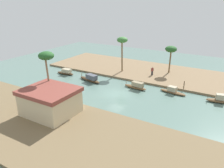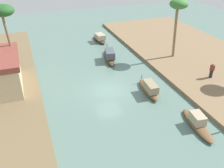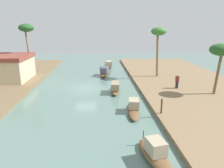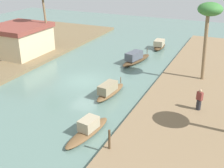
% 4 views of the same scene
% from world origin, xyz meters
% --- Properties ---
extents(river_water, '(68.92, 68.92, 0.00)m').
position_xyz_m(river_water, '(0.00, 0.00, 0.00)').
color(river_water, slate).
rests_on(river_water, ground).
extents(sampan_upstream_small, '(5.32, 2.24, 1.36)m').
position_xyz_m(sampan_upstream_small, '(7.00, -2.61, 0.52)').
color(sampan_upstream_small, '#47331E').
rests_on(sampan_upstream_small, river_water).
extents(sampan_with_tall_canopy, '(4.49, 1.60, 1.15)m').
position_xyz_m(sampan_with_tall_canopy, '(-7.71, -4.73, 0.39)').
color(sampan_with_tall_canopy, brown).
rests_on(sampan_with_tall_canopy, river_water).
extents(sampan_with_red_awning, '(4.22, 1.34, 1.25)m').
position_xyz_m(sampan_with_red_awning, '(-1.82, -3.53, 0.49)').
color(sampan_with_red_awning, brown).
rests_on(sampan_with_red_awning, river_water).
extents(sampan_midstream, '(3.91, 1.40, 1.18)m').
position_xyz_m(sampan_midstream, '(13.66, -3.45, 0.47)').
color(sampan_midstream, '#47331E').
rests_on(sampan_midstream, river_water).
extents(person_on_near_bank, '(0.47, 0.50, 1.65)m').
position_xyz_m(person_on_near_bank, '(-1.81, -10.85, 1.09)').
color(person_on_near_bank, '#232328').
rests_on(person_on_near_bank, riverbank_left).
extents(mooring_post, '(0.14, 0.14, 1.28)m').
position_xyz_m(mooring_post, '(-8.93, -6.86, 0.99)').
color(mooring_post, '#4C3823').
rests_on(mooring_post, riverbank_left).
extents(palm_tree_left_far, '(2.12, 2.12, 7.01)m').
position_xyz_m(palm_tree_left_far, '(4.47, -10.10, 6.40)').
color(palm_tree_left_far, '#7F6647').
rests_on(palm_tree_left_far, riverbank_left).
extents(riverside_building, '(6.56, 5.73, 3.39)m').
position_xyz_m(riverside_building, '(3.65, 10.69, 2.07)').
color(riverside_building, beige).
rests_on(riverside_building, riverbank_right).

